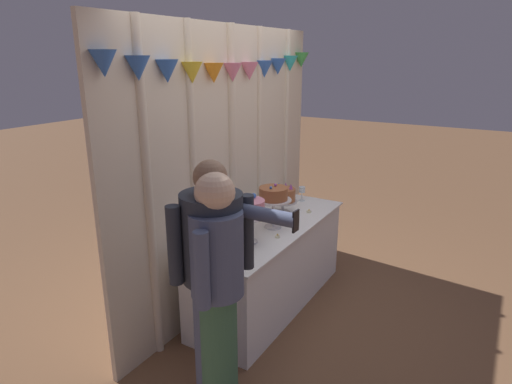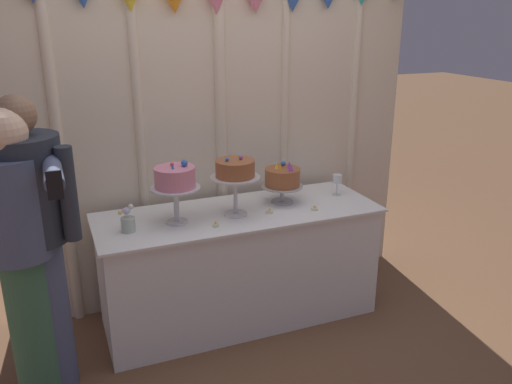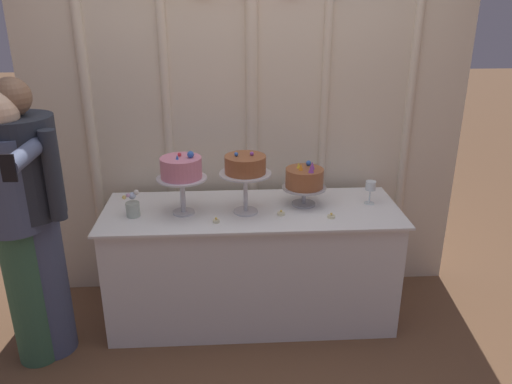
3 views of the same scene
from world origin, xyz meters
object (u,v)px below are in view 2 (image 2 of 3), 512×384
(cake_table, at_px, (239,265))
(cake_display_rightmost, at_px, (283,179))
(guest_girl_blue_dress, at_px, (20,249))
(flower_vase, at_px, (128,222))
(cake_display_center, at_px, (235,172))
(tealight_near_left, at_px, (270,212))
(tealight_far_left, at_px, (216,225))
(wine_glass, at_px, (337,180))
(tealight_near_right, at_px, (314,209))
(cake_display_leftmost, at_px, (175,180))
(guest_man_pink_jacket, at_px, (34,241))

(cake_table, height_order, cake_display_rightmost, cake_display_rightmost)
(guest_girl_blue_dress, bearing_deg, flower_vase, 27.19)
(cake_display_center, height_order, tealight_near_left, cake_display_center)
(flower_vase, xyz_separation_m, tealight_far_left, (0.49, -0.12, -0.05))
(wine_glass, bearing_deg, tealight_near_right, -144.00)
(cake_display_leftmost, xyz_separation_m, guest_girl_blue_dress, (-0.86, -0.31, -0.16))
(cake_display_center, height_order, flower_vase, cake_display_center)
(tealight_near_left, bearing_deg, guest_man_pink_jacket, -173.12)
(cake_display_rightmost, height_order, tealight_near_left, cake_display_rightmost)
(tealight_near_left, height_order, guest_man_pink_jacket, guest_man_pink_jacket)
(cake_table, bearing_deg, wine_glass, 3.69)
(guest_man_pink_jacket, distance_m, guest_girl_blue_dress, 0.10)
(cake_display_center, relative_size, guest_girl_blue_dress, 0.24)
(tealight_far_left, bearing_deg, guest_man_pink_jacket, -175.03)
(cake_display_leftmost, xyz_separation_m, cake_display_center, (0.37, -0.01, 0.01))
(cake_display_rightmost, distance_m, flower_vase, 1.05)
(cake_table, relative_size, tealight_near_right, 39.14)
(wine_glass, distance_m, flower_vase, 1.46)
(wine_glass, bearing_deg, tealight_near_left, -165.24)
(cake_display_center, height_order, cake_display_rightmost, cake_display_center)
(guest_man_pink_jacket, bearing_deg, wine_glass, 9.24)
(cake_display_leftmost, bearing_deg, guest_girl_blue_dress, -159.97)
(guest_girl_blue_dress, bearing_deg, cake_display_rightmost, 14.09)
(tealight_far_left, xyz_separation_m, guest_man_pink_jacket, (-0.99, -0.09, 0.10))
(tealight_near_right, distance_m, guest_man_pink_jacket, 1.68)
(cake_table, relative_size, guest_girl_blue_dress, 1.16)
(tealight_near_right, bearing_deg, tealight_far_left, -177.85)
(flower_vase, bearing_deg, tealight_near_left, -2.78)
(cake_display_leftmost, bearing_deg, cake_table, 5.10)
(cake_table, xyz_separation_m, flower_vase, (-0.71, -0.06, 0.44))
(cake_display_leftmost, height_order, guest_girl_blue_dress, guest_girl_blue_dress)
(tealight_near_right, bearing_deg, tealight_near_left, 169.35)
(cake_table, distance_m, cake_display_center, 0.67)
(cake_display_leftmost, height_order, cake_display_rightmost, cake_display_leftmost)
(tealight_far_left, bearing_deg, flower_vase, 166.02)
(cake_display_leftmost, height_order, cake_display_center, cake_display_leftmost)
(cake_table, relative_size, guest_man_pink_jacket, 1.13)
(tealight_far_left, bearing_deg, cake_table, 40.51)
(wine_glass, bearing_deg, cake_display_center, -173.17)
(tealight_far_left, bearing_deg, tealight_near_right, 2.15)
(cake_table, relative_size, tealight_near_left, 40.17)
(cake_table, xyz_separation_m, tealight_near_right, (0.46, -0.16, 0.39))
(tealight_far_left, bearing_deg, cake_display_center, 37.99)
(wine_glass, relative_size, guest_girl_blue_dress, 0.09)
(tealight_far_left, height_order, tealight_near_left, same)
(cake_display_leftmost, xyz_separation_m, cake_display_rightmost, (0.74, 0.09, -0.10))
(cake_display_center, bearing_deg, flower_vase, -178.72)
(flower_vase, height_order, tealight_near_right, flower_vase)
(wine_glass, bearing_deg, tealight_far_left, -166.45)
(cake_table, xyz_separation_m, tealight_far_left, (-0.21, -0.18, 0.39))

